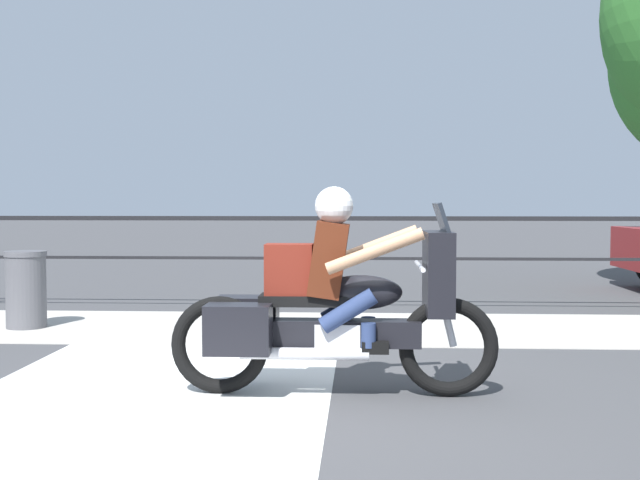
% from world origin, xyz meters
% --- Properties ---
extents(ground_plane, '(120.00, 120.00, 0.00)m').
position_xyz_m(ground_plane, '(0.00, 0.00, 0.00)').
color(ground_plane, '#424244').
extents(sidewalk_band, '(44.00, 2.40, 0.01)m').
position_xyz_m(sidewalk_band, '(0.00, 3.40, 0.01)').
color(sidewalk_band, '#B7B2A8').
rests_on(sidewalk_band, ground).
extents(crosswalk_band, '(2.75, 6.00, 0.01)m').
position_xyz_m(crosswalk_band, '(-1.24, -0.20, 0.00)').
color(crosswalk_band, silver).
rests_on(crosswalk_band, ground).
extents(fence_railing, '(36.00, 0.05, 1.27)m').
position_xyz_m(fence_railing, '(-0.00, 4.97, 0.99)').
color(fence_railing, black).
rests_on(fence_railing, ground).
extents(motorcycle, '(2.49, 0.76, 1.58)m').
position_xyz_m(motorcycle, '(0.14, 0.21, 0.70)').
color(motorcycle, black).
rests_on(motorcycle, ground).
extents(trash_bin, '(0.47, 0.47, 0.89)m').
position_xyz_m(trash_bin, '(-3.50, 3.20, 0.45)').
color(trash_bin, '#515156').
rests_on(trash_bin, ground).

